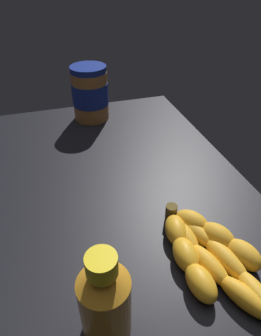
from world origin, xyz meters
TOP-DOWN VIEW (x-y plane):
  - ground_plane at (0.00, 0.00)cm, footprint 73.95×56.19cm
  - banana_bunch at (23.39, 10.89)cm, footprint 22.50×12.82cm
  - peanut_butter_jar at (-28.33, 2.93)cm, footprint 9.68×9.68cm
  - honey_bottle at (28.82, -6.00)cm, footprint 6.03×6.03cm

SIDE VIEW (x-z plane):
  - ground_plane at x=0.00cm, z-range -3.14..0.00cm
  - banana_bunch at x=23.39cm, z-range -0.22..3.47cm
  - honey_bottle at x=28.82cm, z-range -0.76..13.15cm
  - peanut_butter_jar at x=-28.33cm, z-range -0.04..14.37cm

